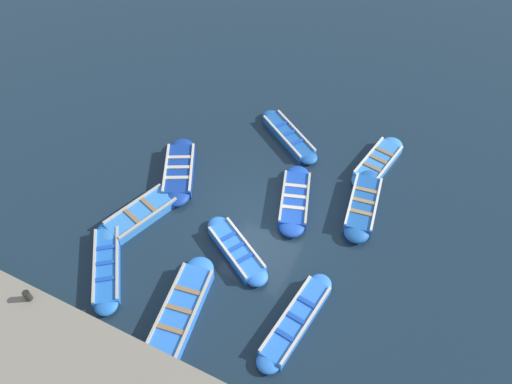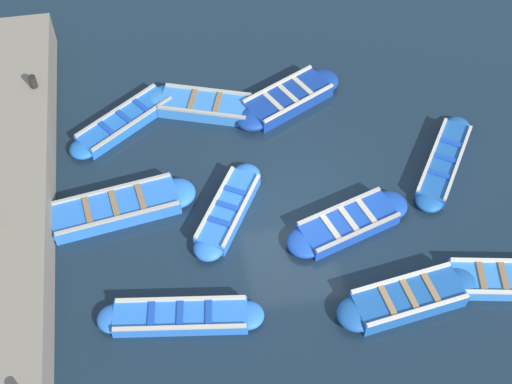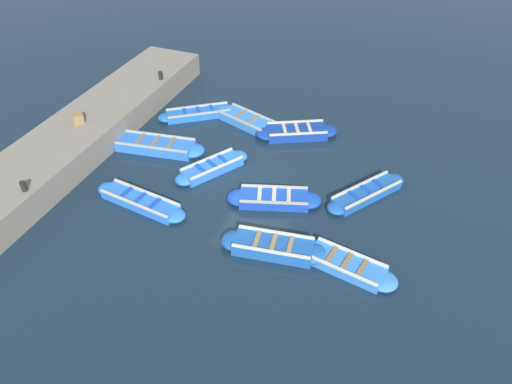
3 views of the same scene
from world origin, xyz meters
name	(u,v)px [view 3 (image 3 of 3)]	position (x,y,z in m)	size (l,w,h in m)	color
ground_plane	(252,183)	(0.00, 0.00, 0.00)	(120.00, 120.00, 0.00)	#162838
boat_centre	(247,120)	(-1.78, 3.80, 0.17)	(3.51, 1.95, 0.40)	#3884E0
boat_far_corner	(297,132)	(0.53, 3.67, 0.19)	(3.48, 2.40, 0.44)	navy
boat_mid_row	(273,247)	(1.96, -3.01, 0.20)	(3.47, 1.35, 0.46)	#1E59AD
boat_inner_gap	(366,193)	(4.09, 0.76, 0.16)	(2.51, 3.29, 0.37)	#1E59AD
boat_broadside	(156,146)	(-4.39, 0.61, 0.20)	(4.14, 1.53, 0.45)	blue
boat_stern_in	(198,113)	(-4.00, 3.60, 0.15)	(3.31, 2.69, 0.36)	blue
boat_outer_right	(346,265)	(4.24, -2.87, 0.16)	(3.31, 1.42, 0.37)	#3884E0
boat_outer_left	(274,199)	(1.15, -0.75, 0.17)	(3.41, 1.86, 0.40)	#1947B7
boat_tucked	(212,167)	(-1.66, 0.13, 0.17)	(2.23, 3.06, 0.40)	blue
boat_bow_out	(141,202)	(-3.11, -2.60, 0.16)	(3.75, 1.21, 0.37)	blue
quay_wall	(85,132)	(-7.26, 0.00, 0.52)	(2.76, 14.96, 1.05)	gray
bollard_north	(24,186)	(-6.23, -4.39, 1.22)	(0.20, 0.20, 0.35)	black
bollard_mid_north	(161,75)	(-6.23, 4.39, 1.22)	(0.20, 0.20, 0.35)	black
wooden_crate	(78,118)	(-7.29, -0.17, 1.25)	(0.39, 0.39, 0.39)	olive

